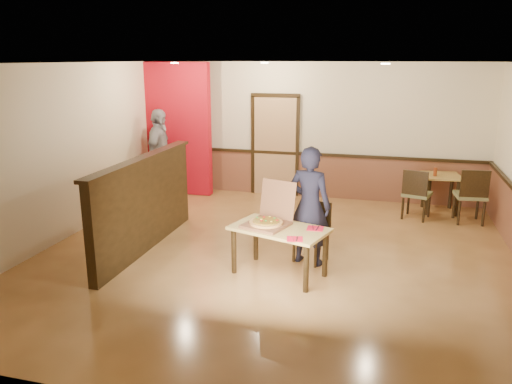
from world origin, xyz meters
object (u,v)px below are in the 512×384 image
Objects in this scene: passerby at (160,155)px; condiment at (435,172)px; diner at (309,206)px; side_chair_right at (471,194)px; side_table at (441,184)px; side_chair_left at (416,192)px; diner_chair at (313,229)px; main_table at (279,235)px; pizza_box at (268,220)px.

passerby reaches higher than condiment.
passerby is 5.43m from condiment.
diner is at bearing -132.69° from passerby.
passerby is at bearing -175.34° from condiment.
side_chair_right is 6.13× the size of condiment.
side_table is 0.32m from condiment.
side_table is at bearing -59.67° from side_chair_right.
side_chair_left is 5.10m from passerby.
diner_chair is at bearing -123.67° from side_table.
diner is (-1.57, -2.51, 0.34)m from side_chair_left.
main_table is at bearing 41.05° from side_chair_right.
condiment is at bearing 77.61° from diner_chair.
condiment is at bearing 72.61° from pizza_box.
pizza_box is (-0.53, -0.59, 0.27)m from diner_chair.
side_table reaches higher than main_table.
main_table is 1.52× the size of side_chair_left.
pizza_box is (-2.52, -3.57, 0.20)m from side_table.
diner reaches higher than pizza_box.
pizza_box is at bearing 177.42° from main_table.
passerby is at bearing 166.54° from diner_chair.
side_chair_right is at bearing 62.10° from pizza_box.
diner reaches higher than side_chair_right.
main_table is 4.15m from condiment.
condiment is (2.39, 3.44, 0.06)m from pizza_box.
side_chair_right is 6.02m from passerby.
main_table is 0.75× the size of passerby.
pizza_box is at bearing -125.22° from side_table.
side_table is 0.98× the size of pizza_box.
pizza_box is (-0.17, 0.06, 0.18)m from main_table.
diner reaches higher than side_table.
side_table is at bearing -90.81° from passerby.
side_chair_right is 0.53× the size of passerby.
diner_chair is at bearing -123.05° from condiment.
side_table is at bearing 74.48° from main_table.
diner is (-0.05, -0.14, 0.38)m from diner_chair.
side_table is at bearing -110.16° from diner.
diner_chair is 0.84m from pizza_box.
diner is at bearing -123.10° from side_table.
diner is 0.67m from pizza_box.
diner is (-2.49, -2.50, 0.30)m from side_chair_right.
side_chair_left is 0.55× the size of diner.
diner_chair is at bearing 38.07° from side_chair_right.
diner_chair is 3.42m from condiment.
condiment is at bearing -92.08° from passerby.
side_chair_left is 1.25× the size of side_table.
side_chair_right is 1.32× the size of pizza_box.
main_table is 0.83× the size of diner.
pizza_box is (-2.05, -2.96, 0.24)m from side_chair_left.
side_chair_left is 1.23× the size of pizza_box.
condiment is at bearing -108.14° from side_chair_left.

